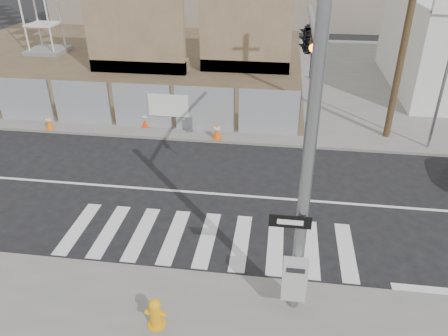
# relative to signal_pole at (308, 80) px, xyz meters

# --- Properties ---
(ground) EXTENTS (100.00, 100.00, 0.00)m
(ground) POSITION_rel_signal_pole_xyz_m (-2.49, 2.05, -4.78)
(ground) COLOR black
(ground) RESTS_ON ground
(sidewalk_far) EXTENTS (50.00, 20.00, 0.12)m
(sidewalk_far) POSITION_rel_signal_pole_xyz_m (-2.49, 16.05, -4.72)
(sidewalk_far) COLOR slate
(sidewalk_far) RESTS_ON ground
(signal_pole) EXTENTS (0.96, 5.87, 7.00)m
(signal_pole) POSITION_rel_signal_pole_xyz_m (0.00, 0.00, 0.00)
(signal_pole) COLOR gray
(signal_pole) RESTS_ON sidewalk_near
(far_signal_pole) EXTENTS (0.16, 0.20, 5.60)m
(far_signal_pole) POSITION_rel_signal_pole_xyz_m (5.51, 6.65, -1.30)
(far_signal_pole) COLOR gray
(far_signal_pole) RESTS_ON sidewalk_far
(chain_link_fence) EXTENTS (24.60, 0.04, 2.00)m
(chain_link_fence) POSITION_rel_signal_pole_xyz_m (-12.49, 7.05, -3.66)
(chain_link_fence) COLOR gray
(chain_link_fence) RESTS_ON sidewalk_far
(concrete_wall_left) EXTENTS (6.00, 1.30, 8.00)m
(concrete_wall_left) POSITION_rel_signal_pole_xyz_m (-9.49, 15.13, -1.40)
(concrete_wall_left) COLOR brown
(concrete_wall_left) RESTS_ON sidewalk_far
(concrete_wall_right) EXTENTS (5.50, 1.30, 8.00)m
(concrete_wall_right) POSITION_rel_signal_pole_xyz_m (-2.99, 16.13, -1.40)
(concrete_wall_right) COLOR brown
(concrete_wall_right) RESTS_ON sidewalk_far
(utility_pole_right) EXTENTS (1.60, 0.28, 10.00)m
(utility_pole_right) POSITION_rel_signal_pole_xyz_m (4.01, 7.55, 0.42)
(utility_pole_right) COLOR brown
(utility_pole_right) RESTS_ON sidewalk_far
(fire_hydrant) EXTENTS (0.49, 0.49, 0.78)m
(fire_hydrant) POSITION_rel_signal_pole_xyz_m (-3.07, -3.84, -4.28)
(fire_hydrant) COLOR #F39E0D
(fire_hydrant) RESTS_ON sidewalk_near
(traffic_cone_b) EXTENTS (0.44, 0.44, 0.67)m
(traffic_cone_b) POSITION_rel_signal_pole_xyz_m (-10.84, 6.27, -4.34)
(traffic_cone_b) COLOR orange
(traffic_cone_b) RESTS_ON sidewalk_far
(traffic_cone_c) EXTENTS (0.43, 0.43, 0.75)m
(traffic_cone_c) POSITION_rel_signal_pole_xyz_m (-6.64, 7.12, -4.29)
(traffic_cone_c) COLOR #ED380C
(traffic_cone_c) RESTS_ON sidewalk_far
(traffic_cone_d) EXTENTS (0.40, 0.40, 0.73)m
(traffic_cone_d) POSITION_rel_signal_pole_xyz_m (-3.23, 6.27, -4.30)
(traffic_cone_d) COLOR #FF5D0D
(traffic_cone_d) RESTS_ON sidewalk_far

